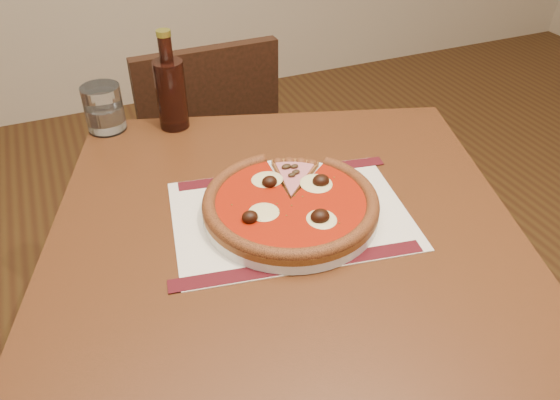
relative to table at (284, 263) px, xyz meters
The scene contains 8 objects.
table is the anchor object (origin of this frame).
chair_far 0.75m from the table, 86.11° to the left, with size 0.40×0.40×0.83m.
placemat 0.10m from the table, 29.62° to the left, with size 0.41×0.29×0.00m, color silver.
plate 0.11m from the table, 29.62° to the left, with size 0.31×0.31×0.02m, color white.
pizza 0.13m from the table, 29.76° to the left, with size 0.31×0.31×0.04m.
ham_slice 0.17m from the table, 50.49° to the left, with size 0.10×0.13×0.02m.
water_glass 0.53m from the table, 117.15° to the left, with size 0.08×0.08×0.10m, color white.
bottle 0.46m from the table, 102.64° to the left, with size 0.06×0.06×0.22m.
Camera 1 is at (-0.79, 0.19, 1.34)m, focal length 35.00 mm.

